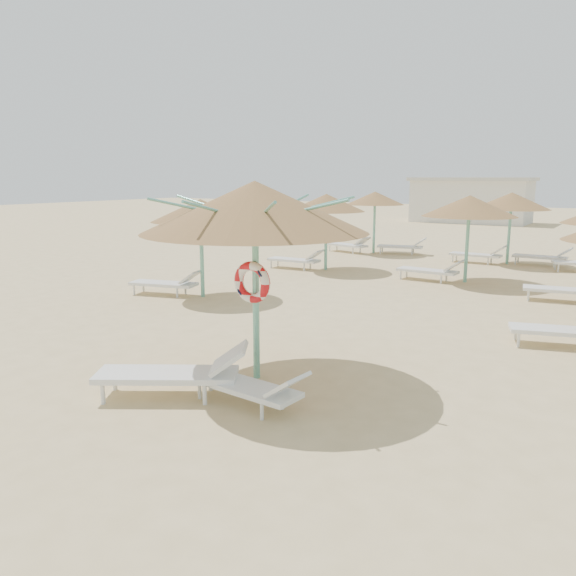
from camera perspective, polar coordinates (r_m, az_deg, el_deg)
The scene contains 6 objects.
ground at distance 9.28m, azimuth -1.93°, elevation -9.45°, with size 120.00×120.00×0.00m, color #D6B982.
main_palapa at distance 8.89m, azimuth -3.39°, elevation 8.16°, with size 3.59×3.59×3.22m.
lounger_main_a at distance 8.68m, azimuth -11.22°, elevation -8.41°, with size 2.28×1.76×0.82m.
lounger_main_b at distance 8.18m, azimuth -3.67°, elevation -9.99°, with size 1.89×0.71×0.67m.
palapa_field at distance 18.45m, azimuth 16.76°, elevation 7.72°, with size 14.46×13.61×2.72m.
service_hut at distance 43.58m, azimuth 18.12°, elevation 8.52°, with size 8.40×4.40×3.25m.
Camera 1 is at (4.92, -7.16, 3.28)m, focal length 35.00 mm.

